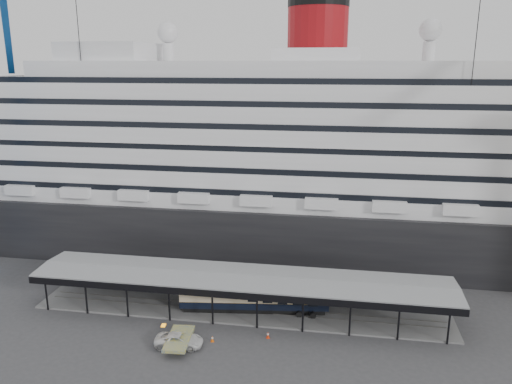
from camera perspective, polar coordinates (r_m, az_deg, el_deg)
ground at (r=65.43m, az=-2.61°, el=-15.41°), size 200.00×200.00×0.00m
cruise_ship at (r=89.31m, az=1.55°, el=5.38°), size 130.00×30.00×43.90m
platform_canopy at (r=68.62m, az=-1.76°, el=-11.65°), size 56.00×9.18×5.30m
port_truck at (r=62.33m, az=-8.79°, el=-16.40°), size 5.90×3.09×1.58m
pullman_carriage at (r=68.31m, az=-0.21°, el=-11.74°), size 20.01×4.94×19.48m
traffic_cone_left at (r=62.96m, az=-5.02°, el=-16.35°), size 0.54×0.54×0.80m
traffic_cone_mid at (r=63.14m, az=-6.82°, el=-16.28°), size 0.50×0.50×0.83m
traffic_cone_right at (r=63.44m, az=1.37°, el=-16.01°), size 0.55×0.55×0.84m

